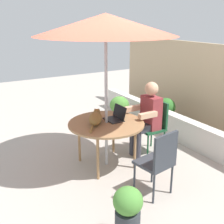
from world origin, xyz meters
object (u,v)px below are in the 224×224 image
Objects in this scene: cat at (96,118)px; potted_plant_corner at (128,212)px; patio_umbrella at (106,25)px; person_seated at (147,115)px; laptop at (117,116)px; potted_plant_by_chair at (166,111)px; chair_empty at (159,159)px; patio_table at (106,126)px; chair_occupied at (155,123)px; potted_plant_near_fence at (119,108)px.

potted_plant_corner is at bearing -16.12° from cat.
patio_umbrella reaches higher than person_seated.
laptop is 0.56× the size of cat.
potted_plant_by_chair is at bearing 114.23° from laptop.
potted_plant_by_chair is 3.34m from potted_plant_corner.
chair_empty is at bearing -30.06° from person_seated.
patio_table is 0.94m from chair_occupied.
patio_table is 0.77m from person_seated.
chair_empty is (1.05, -0.76, 0.00)m from chair_occupied.
patio_umbrella is 1.36m from laptop.
patio_umbrella is 3.70× the size of potted_plant_corner.
patio_umbrella reaches higher than potted_plant_corner.
chair_empty is at bearing 16.01° from cat.
potted_plant_near_fence is 0.96× the size of potted_plant_by_chair.
laptop is at bearing -93.31° from person_seated.
patio_umbrella reaches higher than potted_plant_by_chair.
chair_empty reaches higher than potted_plant_near_fence.
chair_empty is (1.05, 0.17, -0.13)m from patio_table.
patio_table reaches higher than potted_plant_by_chair.
potted_plant_near_fence is at bearing -133.17° from potted_plant_by_chair.
patio_umbrella is 1.91m from chair_empty.
laptop is at bearing 178.04° from chair_empty.
laptop is 1.86m from potted_plant_by_chair.
chair_occupied is at bearing 90.00° from patio_table.
potted_plant_near_fence is 3.42m from potted_plant_corner.
potted_plant_by_chair is at bearing 112.72° from patio_umbrella.
chair_occupied is at bearing -49.98° from potted_plant_by_chair.
potted_plant_by_chair is (0.67, 0.71, -0.00)m from potted_plant_near_fence.
person_seated is at bearing -90.00° from chair_occupied.
person_seated is 1.53m from potted_plant_near_fence.
chair_occupied is 1.00× the size of chair_empty.
chair_empty is 1.22m from person_seated.
laptop reaches higher than cat.
chair_empty reaches higher than cat.
potted_plant_by_chair is at bearing 137.21° from chair_empty.
potted_plant_near_fence is at bearing 165.71° from person_seated.
potted_plant_near_fence is at bearing 158.65° from chair_empty.
person_seated is 1.96× the size of potted_plant_by_chair.
potted_plant_by_chair is (-0.72, 2.00, -0.43)m from cat.
cat is (-0.05, -0.92, 0.09)m from person_seated.
potted_plant_by_chair is (-0.78, 1.85, -1.76)m from patio_umbrella.
potted_plant_near_fence is at bearing 137.18° from cat.
cat is (-0.02, -0.35, 0.02)m from laptop.
cat is (-1.10, -0.32, 0.26)m from chair_empty.
patio_table is 1.86m from potted_plant_near_fence.
laptop reaches higher than potted_plant_corner.
chair_occupied is at bearing -8.30° from potted_plant_near_fence.
laptop is at bearing 86.72° from cat.
potted_plant_by_chair is (-0.78, 1.85, -0.30)m from patio_table.
patio_table is 0.21m from cat.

